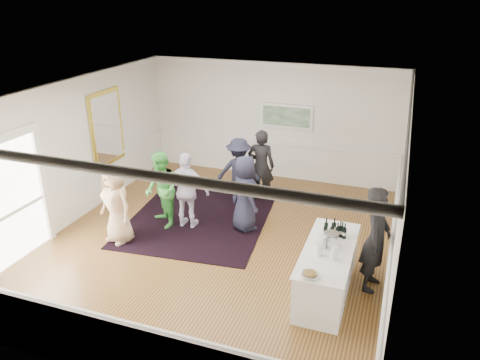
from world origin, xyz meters
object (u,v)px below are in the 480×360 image
(guest_green, at_px, (161,190))
(guest_dark_b, at_px, (261,166))
(nut_bowl, at_px, (310,274))
(guest_lilac, at_px, (187,191))
(serving_table, at_px, (327,271))
(ice_bucket, at_px, (331,240))
(guest_tan, at_px, (116,204))
(guest_dark_a, at_px, (239,171))
(guest_navy, at_px, (245,193))
(bartender, at_px, (376,239))

(guest_green, height_order, guest_dark_b, guest_dark_b)
(guest_dark_b, relative_size, nut_bowl, 6.55)
(guest_lilac, xyz_separation_m, guest_dark_b, (1.11, 1.87, 0.05))
(serving_table, xyz_separation_m, guest_green, (-3.91, 1.27, 0.42))
(guest_lilac, bearing_deg, ice_bucket, 156.78)
(guest_dark_b, bearing_deg, ice_bucket, 119.14)
(guest_green, distance_m, ice_bucket, 4.09)
(guest_green, xyz_separation_m, nut_bowl, (3.78, -2.19, 0.05))
(guest_tan, relative_size, ice_bucket, 6.58)
(guest_dark_b, distance_m, nut_bowl, 4.71)
(ice_bucket, bearing_deg, nut_bowl, -97.81)
(guest_tan, relative_size, guest_dark_b, 0.93)
(guest_dark_a, relative_size, guest_navy, 0.98)
(serving_table, xyz_separation_m, guest_dark_a, (-2.72, 3.00, 0.39))
(serving_table, xyz_separation_m, guest_dark_b, (-2.24, 3.29, 0.48))
(serving_table, distance_m, guest_green, 4.13)
(serving_table, bearing_deg, bartender, 31.58)
(serving_table, distance_m, guest_dark_b, 4.01)
(guest_lilac, xyz_separation_m, nut_bowl, (3.22, -2.34, 0.05))
(guest_lilac, relative_size, nut_bowl, 6.17)
(guest_dark_a, xyz_separation_m, ice_bucket, (2.73, -2.88, 0.16))
(bartender, bearing_deg, nut_bowl, 155.50)
(serving_table, relative_size, guest_tan, 1.27)
(guest_navy, bearing_deg, guest_dark_a, -16.72)
(serving_table, distance_m, nut_bowl, 1.05)
(guest_tan, bearing_deg, guest_dark_a, 76.25)
(guest_navy, height_order, nut_bowl, guest_navy)
(guest_lilac, height_order, nut_bowl, guest_lilac)
(nut_bowl, bearing_deg, guest_green, 149.84)
(serving_table, bearing_deg, guest_navy, 140.45)
(guest_dark_a, xyz_separation_m, guest_navy, (0.59, -1.24, 0.02))
(ice_bucket, bearing_deg, guest_navy, 142.56)
(bartender, bearing_deg, guest_dark_a, 61.29)
(guest_lilac, bearing_deg, nut_bowl, 141.91)
(guest_navy, bearing_deg, guest_lilac, 63.49)
(guest_green, distance_m, guest_dark_a, 2.10)
(guest_dark_b, bearing_deg, guest_lilac, 53.17)
(guest_navy, bearing_deg, nut_bowl, 174.72)
(guest_dark_b, xyz_separation_m, ice_bucket, (2.25, -3.17, 0.07))
(guest_dark_a, bearing_deg, guest_lilac, 54.24)
(guest_dark_a, bearing_deg, guest_navy, 101.39)
(guest_dark_a, bearing_deg, bartender, 129.66)
(guest_tan, distance_m, guest_lilac, 1.55)
(ice_bucket, distance_m, nut_bowl, 1.05)
(guest_green, distance_m, nut_bowl, 4.37)
(guest_dark_a, bearing_deg, guest_green, 41.50)
(serving_table, relative_size, nut_bowl, 7.71)
(guest_green, relative_size, guest_dark_a, 1.04)
(bartender, relative_size, guest_dark_b, 1.05)
(guest_dark_b, relative_size, guest_navy, 1.08)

